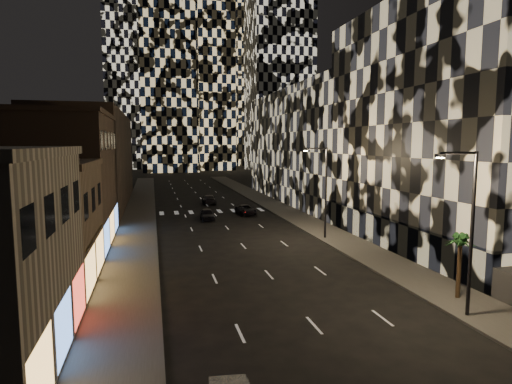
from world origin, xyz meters
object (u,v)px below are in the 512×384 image
streetlight_near (469,222)px  car_dark_oncoming (209,199)px  car_dark_midlane (207,214)px  palm_tree (460,244)px  car_dark_rightlane (246,210)px  streetlight_far (324,186)px

streetlight_near → car_dark_oncoming: (-7.85, 47.56, -4.63)m
streetlight_near → car_dark_midlane: (-9.89, 33.54, -4.66)m
streetlight_near → palm_tree: (1.56, 2.40, -1.89)m
car_dark_rightlane → palm_tree: palm_tree is taller
car_dark_oncoming → palm_tree: 46.21m
streetlight_far → car_dark_oncoming: 29.02m
car_dark_midlane → car_dark_rightlane: size_ratio=0.89×
streetlight_near → car_dark_midlane: streetlight_near is taller
car_dark_oncoming → car_dark_midlane: bearing=85.8°
streetlight_far → car_dark_oncoming: bearing=105.9°
streetlight_near → streetlight_far: same height
car_dark_oncoming → car_dark_rightlane: bearing=111.3°
palm_tree → streetlight_far: bearing=95.1°
car_dark_midlane → car_dark_oncoming: 14.16m
streetlight_near → car_dark_rightlane: bearing=96.9°
car_dark_oncoming → streetlight_far: bearing=110.0°
car_dark_oncoming → streetlight_near: bearing=103.5°
streetlight_far → palm_tree: bearing=-84.9°
streetlight_near → car_dark_midlane: size_ratio=2.20×
streetlight_far → palm_tree: (1.56, -17.60, -1.89)m
streetlight_far → palm_tree: 17.77m
streetlight_far → palm_tree: streetlight_far is taller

